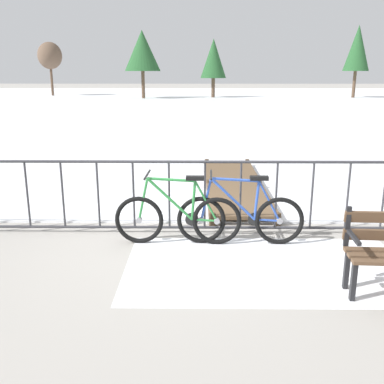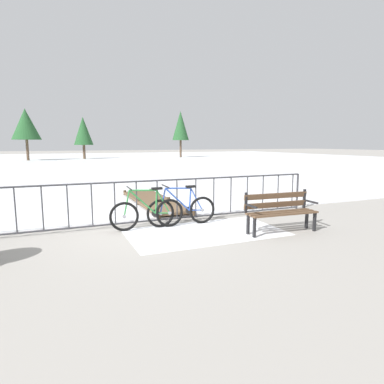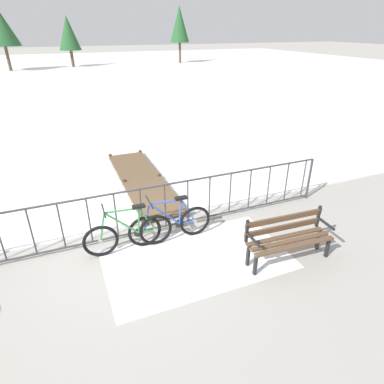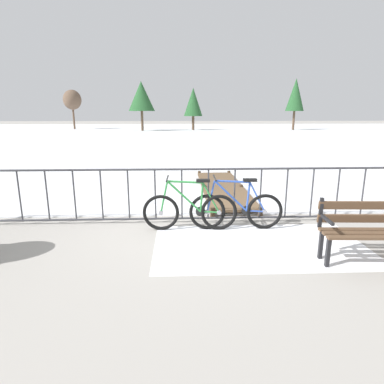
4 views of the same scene
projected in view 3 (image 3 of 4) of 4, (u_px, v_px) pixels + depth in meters
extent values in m
plane|color=#9E9991|center=(131.00, 237.00, 6.76)|extent=(160.00, 160.00, 0.00)
cube|color=white|center=(61.00, 74.00, 30.17)|extent=(80.00, 56.00, 0.03)
cube|color=white|center=(197.00, 259.00, 6.10)|extent=(3.38, 1.91, 0.01)
cylinder|color=#38383D|center=(127.00, 191.00, 6.28)|extent=(9.00, 0.04, 0.04)
cylinder|color=#38383D|center=(131.00, 233.00, 6.72)|extent=(9.00, 0.04, 0.04)
cylinder|color=#38383D|center=(309.00, 179.00, 8.05)|extent=(0.06, 0.06, 1.05)
cylinder|color=#38383D|center=(0.00, 238.00, 5.72)|extent=(0.03, 0.03, 0.97)
cylinder|color=#38383D|center=(31.00, 232.00, 5.89)|extent=(0.03, 0.03, 0.97)
cylinder|color=#38383D|center=(61.00, 226.00, 6.07)|extent=(0.03, 0.03, 0.97)
cylinder|color=#38383D|center=(89.00, 221.00, 6.24)|extent=(0.03, 0.03, 0.97)
cylinder|color=#38383D|center=(116.00, 216.00, 6.41)|extent=(0.03, 0.03, 0.97)
cylinder|color=#38383D|center=(141.00, 211.00, 6.59)|extent=(0.03, 0.03, 0.97)
cylinder|color=#38383D|center=(165.00, 206.00, 6.76)|extent=(0.03, 0.03, 0.97)
cylinder|color=#38383D|center=(188.00, 201.00, 6.93)|extent=(0.03, 0.03, 0.97)
cylinder|color=#38383D|center=(209.00, 197.00, 7.11)|extent=(0.03, 0.03, 0.97)
cylinder|color=#38383D|center=(230.00, 193.00, 7.28)|extent=(0.03, 0.03, 0.97)
cylinder|color=#38383D|center=(250.00, 189.00, 7.45)|extent=(0.03, 0.03, 0.97)
cylinder|color=#38383D|center=(268.00, 186.00, 7.63)|extent=(0.03, 0.03, 0.97)
cylinder|color=#38383D|center=(286.00, 182.00, 7.80)|extent=(0.03, 0.03, 0.97)
cylinder|color=#38383D|center=(303.00, 179.00, 7.97)|extent=(0.03, 0.03, 0.97)
torus|color=black|center=(195.00, 221.00, 6.68)|extent=(0.66, 0.08, 0.66)
cylinder|color=gray|center=(195.00, 221.00, 6.68)|extent=(0.08, 0.06, 0.08)
torus|color=black|center=(145.00, 231.00, 6.34)|extent=(0.66, 0.08, 0.66)
cylinder|color=gray|center=(145.00, 231.00, 6.34)|extent=(0.08, 0.06, 0.08)
cylinder|color=#2D51B2|center=(180.00, 212.00, 6.45)|extent=(0.08, 0.04, 0.53)
cylinder|color=#2D51B2|center=(165.00, 214.00, 6.34)|extent=(0.61, 0.05, 0.59)
cylinder|color=#2D51B2|center=(165.00, 202.00, 6.23)|extent=(0.63, 0.05, 0.07)
cylinder|color=#2D51B2|center=(187.00, 222.00, 6.62)|extent=(0.34, 0.04, 0.05)
cylinder|color=#2D51B2|center=(188.00, 211.00, 6.51)|extent=(0.32, 0.04, 0.56)
cylinder|color=#2D51B2|center=(147.00, 218.00, 6.23)|extent=(0.16, 0.04, 0.59)
cube|color=black|center=(181.00, 198.00, 6.32)|extent=(0.24, 0.11, 0.05)
cylinder|color=black|center=(149.00, 202.00, 6.10)|extent=(0.04, 0.52, 0.03)
cylinder|color=black|center=(179.00, 223.00, 6.56)|extent=(0.18, 0.02, 0.18)
torus|color=black|center=(156.00, 230.00, 6.38)|extent=(0.66, 0.08, 0.66)
cylinder|color=gray|center=(156.00, 230.00, 6.38)|extent=(0.08, 0.06, 0.08)
torus|color=black|center=(101.00, 241.00, 6.05)|extent=(0.66, 0.08, 0.66)
cylinder|color=gray|center=(101.00, 241.00, 6.05)|extent=(0.08, 0.06, 0.08)
cylinder|color=#2D843D|center=(139.00, 221.00, 6.15)|extent=(0.08, 0.04, 0.53)
cylinder|color=#2D843D|center=(122.00, 223.00, 6.05)|extent=(0.61, 0.05, 0.59)
cylinder|color=#2D843D|center=(122.00, 211.00, 5.93)|extent=(0.63, 0.05, 0.07)
cylinder|color=#2D843D|center=(147.00, 231.00, 6.32)|extent=(0.34, 0.04, 0.05)
cylinder|color=#2D843D|center=(147.00, 219.00, 6.21)|extent=(0.32, 0.04, 0.56)
cylinder|color=#2D843D|center=(102.00, 227.00, 5.94)|extent=(0.16, 0.04, 0.59)
cube|color=black|center=(139.00, 206.00, 6.02)|extent=(0.24, 0.11, 0.05)
cylinder|color=black|center=(104.00, 211.00, 5.80)|extent=(0.04, 0.52, 0.03)
cylinder|color=black|center=(139.00, 233.00, 6.27)|extent=(0.18, 0.02, 0.18)
cube|color=brown|center=(285.00, 237.00, 5.99)|extent=(1.60, 0.19, 0.04)
cube|color=brown|center=(290.00, 241.00, 5.86)|extent=(1.60, 0.19, 0.04)
cube|color=brown|center=(295.00, 246.00, 5.73)|extent=(1.60, 0.19, 0.04)
cube|color=brown|center=(283.00, 227.00, 6.01)|extent=(1.60, 0.14, 0.12)
cube|color=brown|center=(285.00, 218.00, 5.92)|extent=(1.60, 0.14, 0.12)
cube|color=black|center=(328.00, 247.00, 6.07)|extent=(0.05, 0.06, 0.44)
cube|color=black|center=(318.00, 239.00, 6.29)|extent=(0.05, 0.06, 0.44)
cube|color=black|center=(318.00, 216.00, 6.19)|extent=(0.05, 0.05, 0.45)
cube|color=black|center=(327.00, 224.00, 5.99)|extent=(0.06, 0.40, 0.04)
cube|color=black|center=(255.00, 264.00, 5.62)|extent=(0.05, 0.06, 0.44)
cube|color=black|center=(248.00, 255.00, 5.85)|extent=(0.05, 0.06, 0.44)
cube|color=black|center=(247.00, 231.00, 5.74)|extent=(0.05, 0.05, 0.45)
cube|color=black|center=(254.00, 240.00, 5.54)|extent=(0.06, 0.40, 0.04)
cube|color=brown|center=(142.00, 180.00, 9.00)|extent=(1.10, 4.25, 0.06)
cylinder|color=#433323|center=(145.00, 222.00, 7.09)|extent=(0.10, 0.10, 0.20)
cylinder|color=#433323|center=(187.00, 213.00, 7.43)|extent=(0.10, 0.10, 0.20)
cylinder|color=#433323|center=(124.00, 183.00, 8.84)|extent=(0.10, 0.10, 0.20)
cylinder|color=#433323|center=(159.00, 177.00, 9.18)|extent=(0.10, 0.10, 0.20)
cylinder|color=#433323|center=(110.00, 157.00, 10.59)|extent=(0.10, 0.10, 0.20)
cylinder|color=#433323|center=(140.00, 153.00, 10.93)|extent=(0.10, 0.10, 0.20)
cylinder|color=brown|center=(180.00, 46.00, 38.73)|extent=(0.27, 0.27, 3.82)
cone|color=#235128|center=(179.00, 24.00, 37.70)|extent=(2.20, 2.20, 3.80)
cylinder|color=brown|center=(6.00, 50.00, 31.47)|extent=(0.28, 0.28, 3.81)
cone|color=#235128|center=(1.00, 27.00, 30.55)|extent=(3.02, 3.02, 3.30)
cylinder|color=brown|center=(71.00, 53.00, 34.97)|extent=(0.31, 0.31, 2.82)
cone|color=#235128|center=(68.00, 33.00, 34.10)|extent=(2.25, 2.25, 3.31)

